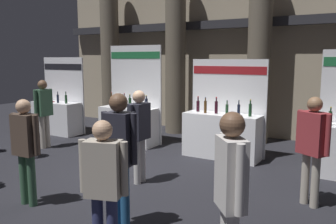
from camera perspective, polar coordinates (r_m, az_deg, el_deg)
name	(u,v)px	position (r m, az deg, el deg)	size (l,w,h in m)	color
ground_plane	(131,175)	(7.06, -6.04, -10.05)	(24.00, 24.00, 0.00)	black
hall_colonnade	(223,38)	(10.69, 8.86, 11.80)	(11.90, 1.28, 5.89)	tan
exhibitor_booth_0	(58,114)	(11.22, -17.40, -0.34)	(1.63, 0.72, 2.29)	white
exhibitor_booth_1	(130,121)	(9.42, -6.23, -1.38)	(1.63, 0.66, 2.60)	white
exhibitor_booth_2	(222,132)	(8.18, 8.78, -3.17)	(1.82, 0.66, 2.24)	white
trash_bin	(29,145)	(8.72, -21.60, -4.99)	(0.38, 0.38, 0.59)	slate
visitor_0	(104,180)	(3.93, -10.34, -10.83)	(0.53, 0.34, 1.62)	navy
visitor_1	(25,143)	(5.81, -22.03, -4.69)	(0.55, 0.24, 1.66)	#33563D
visitor_3	(231,188)	(3.42, 10.07, -12.01)	(0.40, 0.43, 1.78)	silver
visitor_4	(313,141)	(5.78, 22.32, -4.33)	(0.52, 0.43, 1.70)	#ADA393
visitor_6	(139,128)	(6.37, -4.67, -2.61)	(0.26, 0.53, 1.70)	silver
visitor_7	(119,149)	(4.65, -7.87, -5.88)	(0.51, 0.30, 1.82)	navy
visitor_9	(44,107)	(9.40, -19.45, 0.70)	(0.26, 0.55, 1.73)	#ADA393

